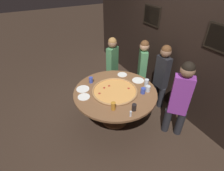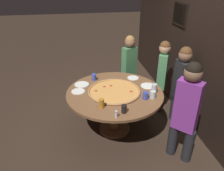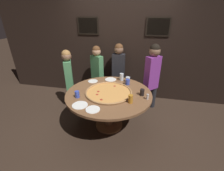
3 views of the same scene
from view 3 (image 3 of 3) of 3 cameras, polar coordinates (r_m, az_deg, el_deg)
name	(u,v)px [view 3 (image 3 of 3)]	position (r m, az deg, el deg)	size (l,w,h in m)	color
ground_plane	(109,125)	(3.08, -1.10, -14.92)	(24.00, 24.00, 0.00)	#38281E
back_wall	(121,46)	(3.74, 3.53, 14.81)	(6.40, 0.08, 2.60)	black
dining_table	(109,99)	(2.73, -1.21, -5.22)	(1.52, 1.52, 0.74)	brown
giant_pizza	(109,92)	(2.64, -1.23, -2.51)	(0.83, 0.83, 0.03)	#E0994C
drink_cup_near_right	(142,92)	(2.59, 11.40, -2.57)	(0.07, 0.07, 0.11)	black
drink_cup_by_shaker	(77,94)	(2.54, -13.13, -3.29)	(0.08, 0.08, 0.11)	#384CB7
drink_cup_front_edge	(128,80)	(3.06, 6.03, 2.25)	(0.09, 0.09, 0.11)	silver
drink_cup_far_left	(128,82)	(2.95, 5.95, 1.38)	(0.09, 0.09, 0.11)	#384CB7
drink_cup_far_right	(131,99)	(2.34, 7.08, -5.12)	(0.07, 0.07, 0.13)	#BC7A23
drink_cup_centre_back	(122,77)	(3.13, 3.69, 3.29)	(0.08, 0.08, 0.15)	silver
white_plate_near_front	(93,109)	(2.22, -7.33, -9.02)	(0.21, 0.21, 0.01)	white
white_plate_left_side	(93,81)	(3.12, -7.30, 1.66)	(0.20, 0.20, 0.01)	white
white_plate_beside_cup	(111,79)	(3.18, -0.57, 2.32)	(0.23, 0.23, 0.01)	white
white_plate_far_back	(80,105)	(2.35, -12.13, -7.33)	(0.24, 0.24, 0.01)	white
condiment_shaker	(148,97)	(2.49, 13.37, -4.21)	(0.04, 0.04, 0.10)	silver
diner_centre_back	(152,74)	(3.31, 14.98, 4.12)	(0.36, 0.35, 1.48)	#232328
diner_side_left	(69,77)	(3.39, -16.07, 3.21)	(0.26, 0.36, 1.35)	#232328
diner_far_right	(97,70)	(3.64, -5.66, 5.72)	(0.36, 0.27, 1.36)	#232328
diner_side_right	(118,69)	(3.64, 2.46, 6.24)	(0.35, 0.21, 1.41)	#232328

